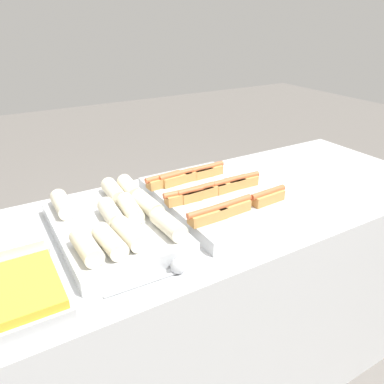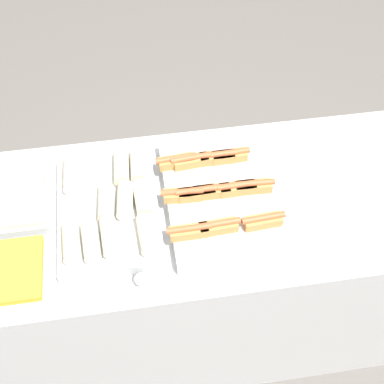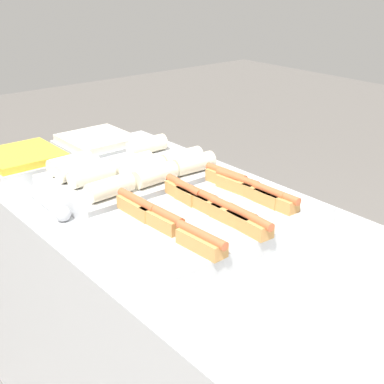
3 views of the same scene
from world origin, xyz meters
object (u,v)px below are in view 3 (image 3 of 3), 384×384
Objects in this scene: tray_wraps at (132,175)px; tray_side_front at (24,163)px; tray_side_back at (97,146)px; serving_spoon_near at (60,212)px; tray_hotdogs at (214,217)px.

tray_side_front is at bearing -148.47° from tray_wraps.
tray_side_back is at bearing 167.79° from tray_wraps.
tray_wraps is at bearing 31.53° from tray_side_front.
tray_side_front is 0.41m from serving_spoon_near.
tray_side_front is 1.08× the size of serving_spoon_near.
tray_wraps reaches higher than tray_side_front.
tray_hotdogs is 2.34× the size of serving_spoon_near.
serving_spoon_near is at bearing -138.26° from tray_hotdogs.
tray_hotdogs reaches higher than serving_spoon_near.
tray_hotdogs is 1.09× the size of tray_wraps.
tray_hotdogs reaches higher than tray_side_back.
tray_hotdogs reaches higher than tray_side_front.
serving_spoon_near is (-0.32, -0.29, -0.02)m from tray_hotdogs.
tray_hotdogs is at bearing -5.20° from tray_side_back.
tray_wraps is at bearing -178.76° from tray_hotdogs.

